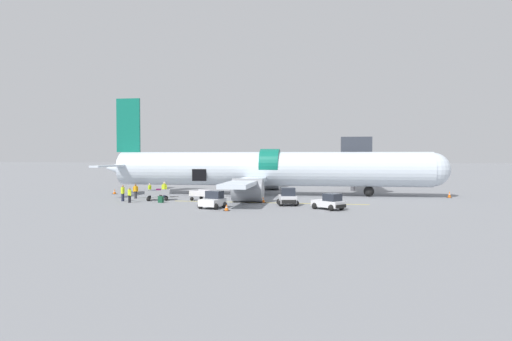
{
  "coord_description": "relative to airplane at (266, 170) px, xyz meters",
  "views": [
    {
      "loc": [
        9.27,
        -49.2,
        4.75
      ],
      "look_at": [
        1.73,
        1.1,
        3.07
      ],
      "focal_mm": 32.0,
      "sensor_mm": 36.0,
      "label": 1
    }
  ],
  "objects": [
    {
      "name": "baggage_tug_mid",
      "position": [
        -3.05,
        -14.05,
        -2.41
      ],
      "size": [
        2.5,
        2.71,
        1.55
      ],
      "color": "white",
      "rests_on": "ground_plane"
    },
    {
      "name": "jet_bridge_stub",
      "position": [
        10.67,
        7.64,
        2.2
      ],
      "size": [
        3.66,
        13.34,
        6.99
      ],
      "color": "#4C4C51",
      "rests_on": "ground_plane"
    },
    {
      "name": "safety_cone_wingtip",
      "position": [
        0.75,
        -8.5,
        -2.78
      ],
      "size": [
        0.61,
        0.61,
        0.6
      ],
      "color": "black",
      "rests_on": "ground_plane"
    },
    {
      "name": "suitcase_on_tarmac_upright",
      "position": [
        -9.38,
        -10.19,
        -2.73
      ],
      "size": [
        0.61,
        0.45,
        0.78
      ],
      "color": "#14472D",
      "rests_on": "ground_plane"
    },
    {
      "name": "ground_plane",
      "position": [
        -2.43,
        -4.67,
        -3.06
      ],
      "size": [
        500.0,
        500.0,
        0.0
      ],
      "primitive_type": "plane",
      "color": "gray"
    },
    {
      "name": "baggage_cart_loading",
      "position": [
        -10.56,
        -7.85,
        -2.46
      ],
      "size": [
        3.56,
        2.39,
        1.25
      ],
      "color": "#999BA0",
      "rests_on": "ground_plane"
    },
    {
      "name": "baggage_cart_queued",
      "position": [
        -5.73,
        -7.3,
        -2.54
      ],
      "size": [
        3.55,
        2.59,
        1.07
      ],
      "color": "silver",
      "rests_on": "ground_plane"
    },
    {
      "name": "safety_cone_engine_left",
      "position": [
        -1.45,
        -15.67,
        -2.8
      ],
      "size": [
        0.53,
        0.53,
        0.56
      ],
      "color": "black",
      "rests_on": "ground_plane"
    },
    {
      "name": "apron_marking_line",
      "position": [
        1.31,
        -8.61,
        -3.06
      ],
      "size": [
        19.81,
        0.95,
        0.01
      ],
      "color": "yellow",
      "rests_on": "ground_plane"
    },
    {
      "name": "safety_cone_nose",
      "position": [
        20.75,
        -0.26,
        -2.71
      ],
      "size": [
        0.51,
        0.51,
        0.75
      ],
      "color": "black",
      "rests_on": "ground_plane"
    },
    {
      "name": "baggage_tug_rear",
      "position": [
        7.29,
        -13.57,
        -2.44
      ],
      "size": [
        3.07,
        2.93,
        1.43
      ],
      "color": "silver",
      "rests_on": "ground_plane"
    },
    {
      "name": "ground_crew_loader_a",
      "position": [
        -13.75,
        -6.22,
        -2.21
      ],
      "size": [
        0.55,
        0.49,
        1.62
      ],
      "color": "#2D2D33",
      "rests_on": "ground_plane"
    },
    {
      "name": "baggage_tug_lead",
      "position": [
        3.42,
        -10.77,
        -2.35
      ],
      "size": [
        2.27,
        2.62,
        1.71
      ],
      "color": "silver",
      "rests_on": "ground_plane"
    },
    {
      "name": "ground_crew_driver",
      "position": [
        -13.79,
        -9.37,
        -2.18
      ],
      "size": [
        0.48,
        0.58,
        1.68
      ],
      "color": "#1E2338",
      "rests_on": "ground_plane"
    },
    {
      "name": "safety_cone_tail",
      "position": [
        -18.71,
        -1.1,
        -2.79
      ],
      "size": [
        0.55,
        0.55,
        0.59
      ],
      "color": "black",
      "rests_on": "ground_plane"
    },
    {
      "name": "airplane",
      "position": [
        0.0,
        0.0,
        0.0
      ],
      "size": [
        41.31,
        31.81,
        11.82
      ],
      "color": "silver",
      "rests_on": "ground_plane"
    },
    {
      "name": "ground_crew_helper",
      "position": [
        -10.92,
        -4.88,
        -2.12
      ],
      "size": [
        0.62,
        0.43,
        1.79
      ],
      "color": "#1E2338",
      "rests_on": "ground_plane"
    },
    {
      "name": "ground_crew_supervisor",
      "position": [
        -12.58,
        -5.06,
        -2.22
      ],
      "size": [
        0.41,
        0.56,
        1.6
      ],
      "color": "black",
      "rests_on": "ground_plane"
    },
    {
      "name": "ground_crew_loader_b",
      "position": [
        -12.49,
        -10.63,
        -2.25
      ],
      "size": [
        0.49,
        0.49,
        1.54
      ],
      "color": "black",
      "rests_on": "ground_plane"
    }
  ]
}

